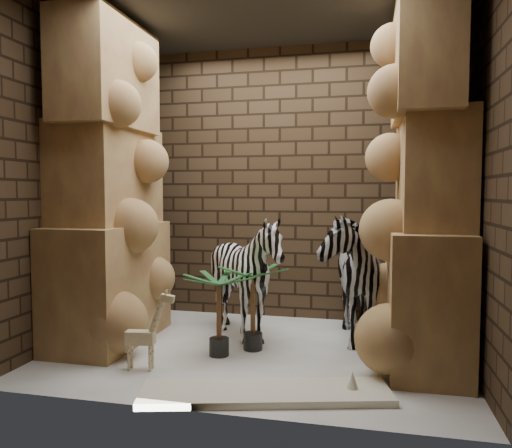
% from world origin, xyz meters
% --- Properties ---
extents(floor, '(3.50, 3.50, 0.00)m').
position_xyz_m(floor, '(0.00, 0.00, 0.00)').
color(floor, white).
rests_on(floor, ground).
extents(ceiling, '(3.50, 3.50, 0.00)m').
position_xyz_m(ceiling, '(0.00, 0.00, 3.00)').
color(ceiling, '#2D2B26').
rests_on(ceiling, ground).
extents(wall_back, '(3.50, 0.00, 3.50)m').
position_xyz_m(wall_back, '(0.00, 1.25, 1.50)').
color(wall_back, '#352516').
rests_on(wall_back, ground).
extents(wall_front, '(3.50, 0.00, 3.50)m').
position_xyz_m(wall_front, '(0.00, -1.25, 1.50)').
color(wall_front, '#352516').
rests_on(wall_front, ground).
extents(wall_left, '(0.00, 3.00, 3.00)m').
position_xyz_m(wall_left, '(-1.75, 0.00, 1.50)').
color(wall_left, '#352516').
rests_on(wall_left, ground).
extents(wall_right, '(0.00, 3.00, 3.00)m').
position_xyz_m(wall_right, '(1.75, 0.00, 1.50)').
color(wall_right, '#352516').
rests_on(wall_right, ground).
extents(rock_pillar_left, '(0.68, 1.30, 3.00)m').
position_xyz_m(rock_pillar_left, '(-1.40, 0.00, 1.50)').
color(rock_pillar_left, tan).
rests_on(rock_pillar_left, floor).
extents(rock_pillar_right, '(0.58, 1.25, 3.00)m').
position_xyz_m(rock_pillar_right, '(1.42, 0.00, 1.50)').
color(rock_pillar_right, tan).
rests_on(rock_pillar_right, floor).
extents(zebra_right, '(0.85, 1.31, 1.44)m').
position_xyz_m(zebra_right, '(0.77, 0.54, 0.72)').
color(zebra_right, white).
rests_on(zebra_right, floor).
extents(zebra_left, '(1.01, 1.23, 1.08)m').
position_xyz_m(zebra_left, '(-0.15, 0.31, 0.54)').
color(zebra_left, white).
rests_on(zebra_left, floor).
extents(giraffe_toy, '(0.35, 0.16, 0.66)m').
position_xyz_m(giraffe_toy, '(-0.78, -0.64, 0.33)').
color(giraffe_toy, beige).
rests_on(giraffe_toy, floor).
extents(palm_front, '(0.36, 0.36, 0.76)m').
position_xyz_m(palm_front, '(-0.02, 0.04, 0.38)').
color(palm_front, '#104316').
rests_on(palm_front, floor).
extents(palm_back, '(0.36, 0.36, 0.72)m').
position_xyz_m(palm_back, '(-0.27, -0.18, 0.36)').
color(palm_back, '#104316').
rests_on(palm_back, floor).
extents(surfboard, '(1.76, 0.84, 0.05)m').
position_xyz_m(surfboard, '(0.29, -0.92, 0.03)').
color(surfboard, white).
rests_on(surfboard, floor).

